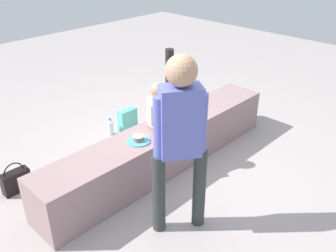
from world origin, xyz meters
The scene contains 10 objects.
ground_plane centered at (0.00, 0.00, 0.00)m, with size 12.00×12.00×0.00m, color #A09593.
concrete_ledge centered at (0.00, 0.00, 0.24)m, with size 2.92×0.46×0.48m, color gray.
child_seated centered at (-0.03, 0.01, 0.69)m, with size 0.29×0.35×0.48m.
adult_standing centered at (-0.55, -0.73, 0.92)m, with size 0.39×0.33×1.52m.
cake_plate centered at (-0.38, -0.04, 0.50)m, with size 0.22×0.22×0.07m.
gift_bag centered at (0.26, 0.90, 0.15)m, with size 0.25×0.10×0.33m.
railing_post centered at (0.88, 0.76, 0.34)m, with size 0.36×0.36×0.95m.
water_bottle_near_gift centered at (0.04, 0.96, 0.10)m, with size 0.07×0.07×0.22m.
party_cup_red centered at (-0.99, 0.49, 0.06)m, with size 0.08×0.08×0.11m, color red.
handbag_black_leather centered at (-1.30, 0.73, 0.12)m, with size 0.27×0.11×0.32m.
Camera 1 is at (-2.36, -2.35, 2.27)m, focal length 39.56 mm.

